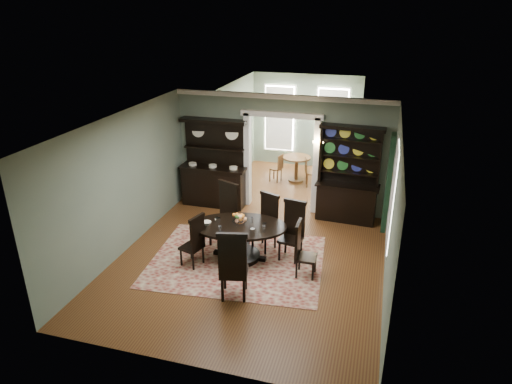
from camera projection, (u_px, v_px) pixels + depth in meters
room at (248, 194)px, 8.95m from camera, size 5.51×6.01×3.01m
parlor at (300, 128)px, 13.85m from camera, size 3.51×3.50×3.01m
doorway_trim at (281, 149)px, 11.56m from camera, size 2.08×0.25×2.57m
right_window at (390, 190)px, 9.05m from camera, size 0.15×1.47×2.12m
wall_sconce at (318, 143)px, 11.08m from camera, size 0.27×0.21×0.21m
rug at (237, 261)px, 9.63m from camera, size 3.79×3.08×0.01m
dining_table at (239, 235)px, 9.54m from camera, size 2.19×2.16×0.78m
centerpiece at (239, 220)px, 9.50m from camera, size 1.40×0.90×0.23m
chair_far_left at (226, 212)px, 10.07m from camera, size 0.69×0.67×1.45m
chair_far_mid at (267, 220)px, 9.93m from camera, size 0.61×0.59×1.27m
chair_far_right at (293, 228)px, 9.55m from camera, size 0.54×0.52×1.28m
chair_end_left at (195, 240)px, 9.22m from camera, size 0.51×0.52×1.16m
chair_end_right at (302, 248)px, 8.91m from camera, size 0.41×0.45×1.16m
chair_near at (233, 264)px, 8.11m from camera, size 0.62×0.60×1.42m
sideboard at (214, 176)px, 12.07m from camera, size 1.76×0.63×2.31m
welsh_dresser at (348, 187)px, 11.18m from camera, size 1.56×0.65×2.38m
parlor_table at (296, 165)px, 13.73m from camera, size 0.84×0.84×0.78m
parlor_chair_left at (278, 167)px, 13.73m from camera, size 0.39×0.38×0.86m
parlor_chair_right at (309, 171)px, 13.38m from camera, size 0.41×0.40×0.88m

